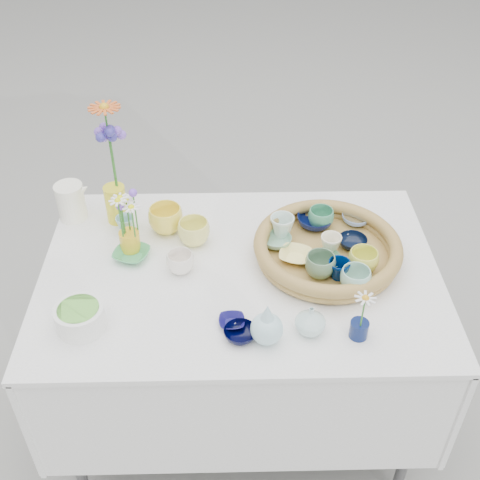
{
  "coord_description": "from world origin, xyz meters",
  "views": [
    {
      "loc": [
        -0.03,
        -1.42,
        2.03
      ],
      "look_at": [
        0.0,
        0.02,
        0.87
      ],
      "focal_mm": 45.0,
      "sensor_mm": 36.0,
      "label": 1
    }
  ],
  "objects_px": {
    "wicker_tray": "(327,249)",
    "bud_vase_seafoam": "(311,320)",
    "display_table": "(240,413)",
    "tall_vase_yellow": "(116,204)"
  },
  "relations": [
    {
      "from": "bud_vase_seafoam",
      "to": "tall_vase_yellow",
      "type": "relative_size",
      "value": 0.66
    },
    {
      "from": "wicker_tray",
      "to": "tall_vase_yellow",
      "type": "bearing_deg",
      "value": 162.46
    },
    {
      "from": "display_table",
      "to": "wicker_tray",
      "type": "xyz_separation_m",
      "value": [
        0.28,
        0.05,
        0.8
      ]
    },
    {
      "from": "display_table",
      "to": "wicker_tray",
      "type": "bearing_deg",
      "value": 10.12
    },
    {
      "from": "display_table",
      "to": "wicker_tray",
      "type": "height_order",
      "value": "wicker_tray"
    },
    {
      "from": "wicker_tray",
      "to": "bud_vase_seafoam",
      "type": "xyz_separation_m",
      "value": [
        -0.09,
        -0.31,
        0.01
      ]
    },
    {
      "from": "wicker_tray",
      "to": "bud_vase_seafoam",
      "type": "distance_m",
      "value": 0.33
    },
    {
      "from": "display_table",
      "to": "wicker_tray",
      "type": "distance_m",
      "value": 0.85
    },
    {
      "from": "display_table",
      "to": "tall_vase_yellow",
      "type": "relative_size",
      "value": 9.18
    },
    {
      "from": "wicker_tray",
      "to": "display_table",
      "type": "bearing_deg",
      "value": -169.88
    }
  ]
}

